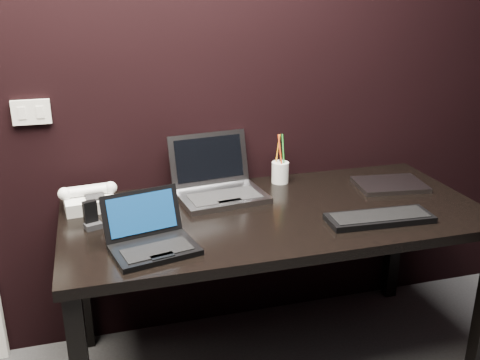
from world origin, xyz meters
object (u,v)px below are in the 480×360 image
object	(u,v)px
closed_laptop	(390,185)
desk_phone	(89,199)
silver_laptop	(218,186)
pen_cup	(280,171)
desk	(275,228)
netbook	(151,239)
ext_keyboard	(380,218)
mobile_phone	(91,218)

from	to	relation	value
closed_laptop	desk_phone	size ratio (longest dim) A/B	1.36
silver_laptop	pen_cup	world-z (taller)	silver_laptop
desk	desk_phone	world-z (taller)	desk_phone
netbook	ext_keyboard	xyz separation A→B (m)	(0.88, -0.01, -0.02)
ext_keyboard	closed_laptop	xyz separation A→B (m)	(0.24, 0.32, -0.00)
silver_laptop	closed_laptop	size ratio (longest dim) A/B	1.21
netbook	closed_laptop	distance (m)	1.16
desk	silver_laptop	xyz separation A→B (m)	(-0.19, 0.22, 0.13)
desk_phone	pen_cup	size ratio (longest dim) A/B	1.04
closed_laptop	desk	bearing A→B (deg)	-168.92
closed_laptop	pen_cup	distance (m)	0.50
netbook	closed_laptop	world-z (taller)	netbook
silver_laptop	netbook	bearing A→B (deg)	-129.27
ext_keyboard	desk_phone	world-z (taller)	desk_phone
ext_keyboard	desk_phone	size ratio (longest dim) A/B	1.76
desk_phone	mobile_phone	bearing A→B (deg)	-88.03
desk	silver_laptop	world-z (taller)	silver_laptop
silver_laptop	mobile_phone	world-z (taller)	silver_laptop
silver_laptop	mobile_phone	size ratio (longest dim) A/B	3.76
netbook	ext_keyboard	bearing A→B (deg)	-0.65
desk_phone	pen_cup	world-z (taller)	pen_cup
silver_laptop	closed_laptop	distance (m)	0.79
closed_laptop	mobile_phone	bearing A→B (deg)	-176.48
closed_laptop	pen_cup	world-z (taller)	pen_cup
desk	pen_cup	world-z (taller)	pen_cup
closed_laptop	mobile_phone	world-z (taller)	mobile_phone
desk	closed_laptop	size ratio (longest dim) A/B	5.20
pen_cup	ext_keyboard	bearing A→B (deg)	-66.47
desk_phone	closed_laptop	bearing A→B (deg)	-4.88
desk	silver_laptop	size ratio (longest dim) A/B	4.28
desk_phone	mobile_phone	xyz separation A→B (m)	(0.01, -0.19, -0.00)
desk	mobile_phone	distance (m)	0.73
desk	desk_phone	xyz separation A→B (m)	(-0.73, 0.23, 0.12)
netbook	ext_keyboard	world-z (taller)	netbook
netbook	desk_phone	distance (m)	0.47
ext_keyboard	pen_cup	bearing A→B (deg)	113.53
silver_laptop	desk_phone	world-z (taller)	silver_laptop
desk	ext_keyboard	xyz separation A→B (m)	(0.35, -0.21, 0.09)
desk	netbook	distance (m)	0.58
desk_phone	ext_keyboard	bearing A→B (deg)	-21.98
closed_laptop	ext_keyboard	bearing A→B (deg)	-126.16
silver_laptop	mobile_phone	xyz separation A→B (m)	(-0.54, -0.18, -0.01)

